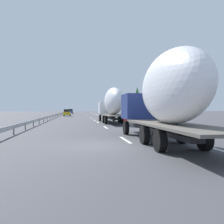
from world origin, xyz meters
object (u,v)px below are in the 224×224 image
object	(u,v)px
truck_trailing	(164,95)
road_sign	(113,108)
truck_lead	(112,104)
car_blue_sedan	(71,111)
car_yellow_coupe	(67,113)

from	to	relation	value
truck_trailing	road_sign	distance (m)	38.22
truck_trailing	truck_lead	bearing A→B (deg)	0.00
road_sign	car_blue_sedan	bearing A→B (deg)	13.06
car_blue_sedan	car_yellow_coupe	world-z (taller)	car_blue_sedan
car_yellow_coupe	car_blue_sedan	bearing A→B (deg)	-0.55
road_sign	car_yellow_coupe	bearing A→B (deg)	36.09
car_blue_sedan	car_yellow_coupe	size ratio (longest dim) A/B	1.09
car_yellow_coupe	truck_trailing	bearing A→B (deg)	-171.96
truck_trailing	car_blue_sedan	bearing A→B (deg)	4.96
car_blue_sedan	road_sign	world-z (taller)	road_sign
truck_lead	car_yellow_coupe	distance (m)	34.13
truck_trailing	road_sign	size ratio (longest dim) A/B	4.35
truck_lead	road_sign	xyz separation A→B (m)	(18.85, -3.10, -0.50)
car_blue_sedan	truck_lead	bearing A→B (deg)	-173.54
car_blue_sedan	car_yellow_coupe	xyz separation A→B (m)	(-29.68, 0.28, -0.02)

